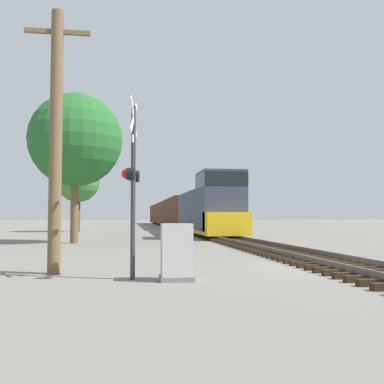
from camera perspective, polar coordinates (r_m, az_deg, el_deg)
name	(u,v)px	position (r m, az deg, el deg)	size (l,w,h in m)	color
ground_plane	(342,269)	(14.39, 18.56, -9.20)	(400.00, 400.00, 0.00)	slate
rail_track_bed	(342,264)	(14.37, 18.55, -8.66)	(2.60, 160.00, 0.31)	black
freight_train	(173,213)	(64.42, -2.47, -2.70)	(2.96, 74.49, 4.68)	#33384C
crossing_signal_near	(132,179)	(11.35, -7.60, 1.67)	(0.46, 1.02, 4.52)	#333333
relay_cabinet	(177,253)	(11.04, -1.97, -7.70)	(0.82, 0.67, 1.39)	slate
utility_pole	(56,137)	(13.09, -16.90, 6.67)	(1.80, 0.35, 7.34)	brown
tree_far_right	(76,140)	(27.45, -14.58, 6.39)	(5.48, 5.48, 8.81)	brown
tree_mid_background	(78,181)	(46.92, -14.26, 1.37)	(4.39, 4.39, 7.38)	brown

